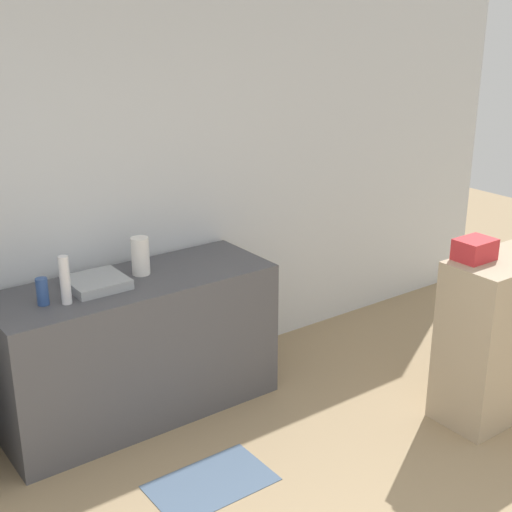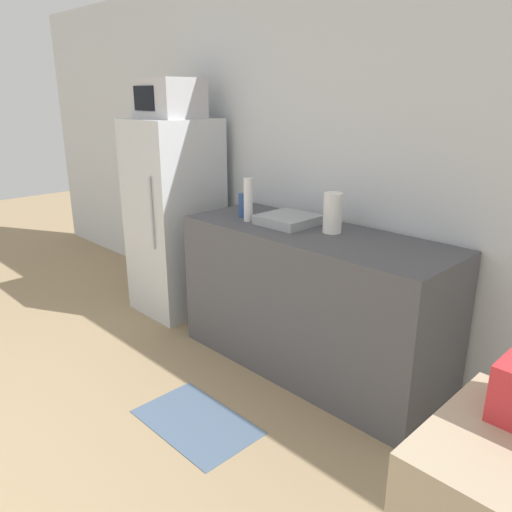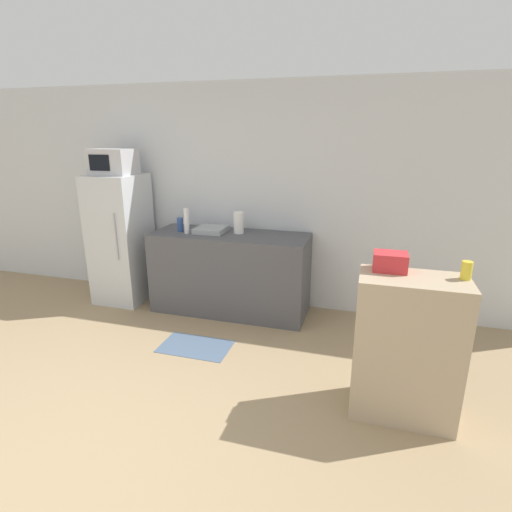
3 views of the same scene
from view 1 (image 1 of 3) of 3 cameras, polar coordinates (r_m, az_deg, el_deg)
The scene contains 9 objects.
wall_back at distance 4.66m, azimuth -14.84°, elevation 3.03°, with size 8.00×0.06×2.60m, color silver.
counter at distance 4.72m, azimuth -9.44°, elevation -7.21°, with size 1.80×0.66×0.94m, color #4C4C51.
sink_basin at distance 4.45m, azimuth -12.64°, elevation -2.09°, with size 0.34×0.33×0.06m, color #9EA3A8.
bottle_tall at distance 4.21m, azimuth -15.04°, elevation -1.88°, with size 0.06×0.06×0.29m, color silver.
bottle_short at distance 4.26m, azimuth -16.72°, elevation -2.74°, with size 0.07×0.07×0.16m, color #2D4C8C.
shelf_cabinet at distance 4.86m, azimuth 18.61°, elevation -6.26°, with size 0.73×0.42×1.08m, color tan.
basket at distance 4.57m, azimuth 17.10°, elevation 0.51°, with size 0.24×0.18×0.13m, color red.
paper_towel_roll at distance 4.58m, azimuth -9.23°, elevation 0.00°, with size 0.11×0.11×0.24m, color white.
kitchen_rug at distance 4.26m, azimuth -3.62°, elevation -17.64°, with size 0.70×0.43×0.01m, color slate.
Camera 1 is at (-1.59, -1.17, 2.58)m, focal length 50.00 mm.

